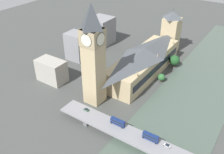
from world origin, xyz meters
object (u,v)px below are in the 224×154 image
at_px(double_decker_bus_lead, 151,137).
at_px(road_bridge, 156,148).
at_px(victoria_tower, 171,32).
at_px(double_decker_bus_mid, 118,122).
at_px(clock_tower, 93,53).
at_px(car_southbound_mid, 167,145).
at_px(car_southbound_lead, 86,110).
at_px(parliament_hall, 144,61).

bearing_deg(double_decker_bus_lead, road_bridge, 155.52).
bearing_deg(victoria_tower, double_decker_bus_mid, 98.84).
height_order(clock_tower, car_southbound_mid, clock_tower).
distance_m(double_decker_bus_lead, double_decker_bus_mid, 24.23).
relative_size(victoria_tower, double_decker_bus_mid, 4.59).
distance_m(victoria_tower, double_decker_bus_lead, 145.08).
xyz_separation_m(road_bridge, car_southbound_lead, (56.71, -2.86, 1.74)).
distance_m(road_bridge, car_southbound_mid, 6.59).
bearing_deg(double_decker_bus_lead, parliament_hall, -59.51).
bearing_deg(double_decker_bus_lead, double_decker_bus_mid, -0.26).
bearing_deg(road_bridge, clock_tower, -18.88).
relative_size(double_decker_bus_lead, double_decker_bus_mid, 1.00).
bearing_deg(clock_tower, car_southbound_mid, 165.30).
height_order(car_southbound_lead, car_southbound_mid, car_southbound_lead).
relative_size(parliament_hall, double_decker_bus_mid, 9.06).
height_order(road_bridge, double_decker_bus_lead, double_decker_bus_lead).
relative_size(clock_tower, road_bridge, 0.53).
bearing_deg(victoria_tower, clock_tower, 84.10).
bearing_deg(double_decker_bus_mid, road_bridge, 174.95).
bearing_deg(parliament_hall, clock_tower, 78.10).
bearing_deg(car_southbound_mid, double_decker_bus_lead, 6.11).
xyz_separation_m(clock_tower, car_southbound_lead, (-6.54, 18.76, -35.36)).
height_order(road_bridge, car_southbound_mid, car_southbound_mid).
xyz_separation_m(clock_tower, double_decker_bus_lead, (-57.71, 19.11, -33.35)).
xyz_separation_m(road_bridge, double_decker_bus_lead, (5.53, -2.52, 3.75)).
xyz_separation_m(parliament_hall, road_bridge, (-51.00, 79.75, -8.71)).
bearing_deg(car_southbound_mid, parliament_hall, -53.55).
bearing_deg(car_southbound_lead, double_decker_bus_mid, 179.50).
xyz_separation_m(double_decker_bus_lead, double_decker_bus_mid, (24.23, -0.11, -0.10)).
relative_size(victoria_tower, car_southbound_lead, 11.54).
bearing_deg(car_southbound_lead, car_southbound_mid, -179.26).
distance_m(clock_tower, victoria_tower, 120.16).
xyz_separation_m(double_decker_bus_mid, car_southbound_lead, (26.94, -0.23, -1.91)).
height_order(victoria_tower, double_decker_bus_mid, victoria_tower).
height_order(parliament_hall, car_southbound_lead, parliament_hall).
distance_m(car_southbound_lead, car_southbound_mid, 61.92).
bearing_deg(car_southbound_lead, parliament_hall, -94.25).
bearing_deg(victoria_tower, car_southbound_mid, 112.49).
distance_m(clock_tower, double_decker_bus_mid, 51.00).
distance_m(double_decker_bus_mid, car_southbound_lead, 27.01).
height_order(clock_tower, double_decker_bus_mid, clock_tower).
xyz_separation_m(double_decker_bus_lead, car_southbound_mid, (-10.74, -1.15, -2.05)).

